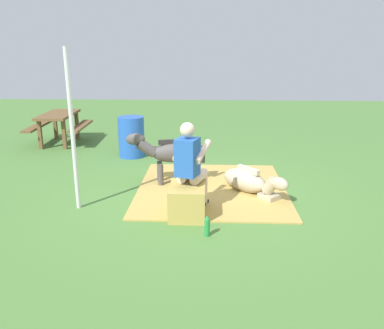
% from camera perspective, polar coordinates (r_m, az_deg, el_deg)
% --- Properties ---
extents(ground_plane, '(24.00, 24.00, 0.00)m').
position_cam_1_polar(ground_plane, '(6.46, 0.93, -4.18)').
color(ground_plane, '#4C7A38').
extents(hay_patch, '(2.70, 2.44, 0.02)m').
position_cam_1_polar(hay_patch, '(6.67, 2.85, -3.43)').
color(hay_patch, tan).
rests_on(hay_patch, ground).
extents(hay_bale, '(0.65, 0.50, 0.45)m').
position_cam_1_polar(hay_bale, '(5.55, -0.67, -5.28)').
color(hay_bale, tan).
rests_on(hay_bale, ground).
extents(person_seated, '(0.72, 0.55, 1.33)m').
position_cam_1_polar(person_seated, '(5.53, -0.23, 0.17)').
color(person_seated, beige).
rests_on(person_seated, ground).
extents(pony_standing, '(0.50, 1.33, 0.92)m').
position_cam_1_polar(pony_standing, '(6.77, -3.05, 1.68)').
color(pony_standing, '#4C4747').
rests_on(pony_standing, ground).
extents(pony_lying, '(1.19, 1.07, 0.42)m').
position_cam_1_polar(pony_lying, '(6.51, 8.19, -2.41)').
color(pony_lying, tan).
rests_on(pony_lying, ground).
extents(soda_bottle, '(0.07, 0.07, 0.28)m').
position_cam_1_polar(soda_bottle, '(5.01, 2.20, -8.82)').
color(soda_bottle, '#268C3F').
rests_on(soda_bottle, ground).
extents(water_barrel, '(0.56, 0.56, 0.87)m').
position_cam_1_polar(water_barrel, '(8.64, -8.72, 3.96)').
color(water_barrel, blue).
rests_on(water_barrel, ground).
extents(tent_pole_left, '(0.06, 0.06, 2.30)m').
position_cam_1_polar(tent_pole_left, '(5.81, -16.87, 4.56)').
color(tent_pole_left, silver).
rests_on(tent_pole_left, ground).
extents(picnic_bench, '(1.57, 1.38, 0.75)m').
position_cam_1_polar(picnic_bench, '(10.23, -18.67, 6.03)').
color(picnic_bench, brown).
rests_on(picnic_bench, ground).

